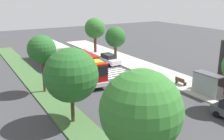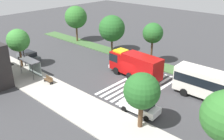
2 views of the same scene
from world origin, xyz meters
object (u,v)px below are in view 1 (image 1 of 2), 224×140
at_px(parked_car_west, 109,59).
at_px(fire_hydrant, 114,59).
at_px(transit_bus, 51,51).
at_px(sidewalk_tree_west, 115,37).
at_px(bench_near_shelter, 180,81).
at_px(sidewalk_tree_far_west, 95,28).
at_px(median_tree_center, 141,111).
at_px(fire_truck, 87,67).
at_px(median_tree_far_west, 42,50).
at_px(median_tree_west, 71,75).
at_px(bus_stop_shelter, 207,80).

xyz_separation_m(parked_car_west, fire_hydrant, (-1.13, 1.70, -0.41)).
distance_m(transit_bus, fire_hydrant, 11.00).
bearing_deg(transit_bus, sidewalk_tree_west, -112.80).
height_order(bench_near_shelter, sidewalk_tree_far_west, sidewalk_tree_far_west).
bearing_deg(median_tree_center, sidewalk_tree_west, 151.22).
bearing_deg(fire_truck, transit_bus, -171.42).
distance_m(transit_bus, bench_near_shelter, 22.42).
relative_size(parked_car_west, median_tree_center, 0.61).
distance_m(parked_car_west, sidewalk_tree_west, 4.29).
bearing_deg(sidewalk_tree_far_west, fire_truck, -30.55).
distance_m(sidewalk_tree_far_west, median_tree_far_west, 22.74).
distance_m(fire_truck, median_tree_center, 21.14).
height_order(median_tree_far_west, median_tree_center, median_tree_center).
bearing_deg(sidewalk_tree_west, bench_near_shelter, 1.82).
distance_m(fire_truck, median_tree_west, 11.82).
distance_m(sidewalk_tree_far_west, sidewalk_tree_west, 7.85).
xyz_separation_m(fire_truck, median_tree_west, (9.84, -6.04, 2.52)).
xyz_separation_m(bus_stop_shelter, sidewalk_tree_far_west, (-27.21, -0.49, 3.02)).
bearing_deg(parked_car_west, fire_truck, -50.58).
bearing_deg(median_tree_center, median_tree_west, -180.00).
distance_m(median_tree_far_west, fire_hydrant, 17.76).
bearing_deg(fire_truck, fire_hydrant, 134.27).
bearing_deg(fire_truck, bench_near_shelter, 56.78).
height_order(bus_stop_shelter, median_tree_far_west, median_tree_far_west).
bearing_deg(bench_near_shelter, transit_bus, -151.08).
distance_m(median_tree_west, median_tree_center, 10.18).
bearing_deg(parked_car_west, sidewalk_tree_west, 123.37).
relative_size(parked_car_west, median_tree_west, 0.67).
xyz_separation_m(sidewalk_tree_far_west, sidewalk_tree_west, (7.82, 0.00, -0.68)).
height_order(parked_car_west, transit_bus, transit_bus).
relative_size(bus_stop_shelter, median_tree_center, 0.47).
distance_m(fire_truck, median_tree_far_west, 6.92).
height_order(transit_bus, median_tree_far_west, median_tree_far_west).
height_order(parked_car_west, bench_near_shelter, parked_car_west).
relative_size(parked_car_west, fire_hydrant, 6.54).
bearing_deg(transit_bus, bench_near_shelter, -151.81).
bearing_deg(bus_stop_shelter, bench_near_shelter, -179.96).
distance_m(bus_stop_shelter, sidewalk_tree_west, 19.54).
bearing_deg(bus_stop_shelter, fire_truck, -139.31).
xyz_separation_m(median_tree_center, fire_hydrant, (-27.51, 14.87, -4.77)).
xyz_separation_m(fire_truck, fire_hydrant, (-7.51, 8.82, -1.55)).
xyz_separation_m(bus_stop_shelter, median_tree_west, (-1.57, -15.86, 2.67)).
bearing_deg(median_tree_west, median_tree_far_west, 180.00).
bearing_deg(median_tree_far_west, median_tree_center, 0.00).
distance_m(median_tree_west, fire_hydrant, 23.21).
height_order(fire_truck, bench_near_shelter, fire_truck).
distance_m(sidewalk_tree_far_west, median_tree_center, 38.95).
height_order(fire_truck, bus_stop_shelter, fire_truck).
xyz_separation_m(bus_stop_shelter, fire_hydrant, (-18.93, -0.99, -1.40)).
bearing_deg(median_tree_center, bench_near_shelter, 128.43).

